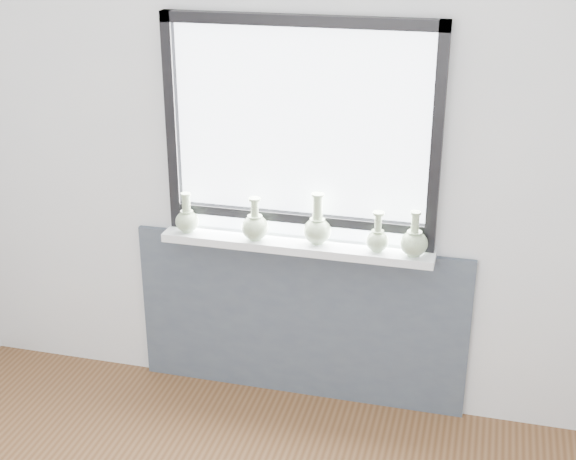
% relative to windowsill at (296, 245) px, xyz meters
% --- Properties ---
extents(back_wall, '(3.60, 0.02, 2.60)m').
position_rel_windowsill_xyz_m(back_wall, '(0.00, 0.10, 0.42)').
color(back_wall, silver).
rests_on(back_wall, ground).
extents(apron_panel, '(1.70, 0.03, 0.86)m').
position_rel_windowsill_xyz_m(apron_panel, '(0.00, 0.07, -0.45)').
color(apron_panel, '#434E59').
rests_on(apron_panel, ground).
extents(windowsill, '(1.32, 0.18, 0.04)m').
position_rel_windowsill_xyz_m(windowsill, '(0.00, 0.00, 0.00)').
color(windowsill, white).
rests_on(windowsill, apron_panel).
extents(window, '(1.30, 0.06, 1.05)m').
position_rel_windowsill_xyz_m(window, '(0.00, 0.06, 0.56)').
color(window, black).
rests_on(window, windowsill).
extents(vase_a, '(0.12, 0.12, 0.20)m').
position_rel_windowsill_xyz_m(vase_a, '(-0.55, -0.02, 0.09)').
color(vase_a, '#A3BE92').
rests_on(vase_a, windowsill).
extents(vase_b, '(0.13, 0.13, 0.21)m').
position_rel_windowsill_xyz_m(vase_b, '(-0.20, -0.03, 0.09)').
color(vase_b, '#A3BE92').
rests_on(vase_b, windowsill).
extents(vase_c, '(0.13, 0.13, 0.25)m').
position_rel_windowsill_xyz_m(vase_c, '(0.10, 0.00, 0.10)').
color(vase_c, '#A3BE92').
rests_on(vase_c, windowsill).
extents(vase_d, '(0.11, 0.11, 0.19)m').
position_rel_windowsill_xyz_m(vase_d, '(0.39, -0.02, 0.08)').
color(vase_d, '#A3BE92').
rests_on(vase_d, windowsill).
extents(vase_e, '(0.13, 0.13, 0.21)m').
position_rel_windowsill_xyz_m(vase_e, '(0.56, -0.03, 0.09)').
color(vase_e, '#A3BE92').
rests_on(vase_e, windowsill).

